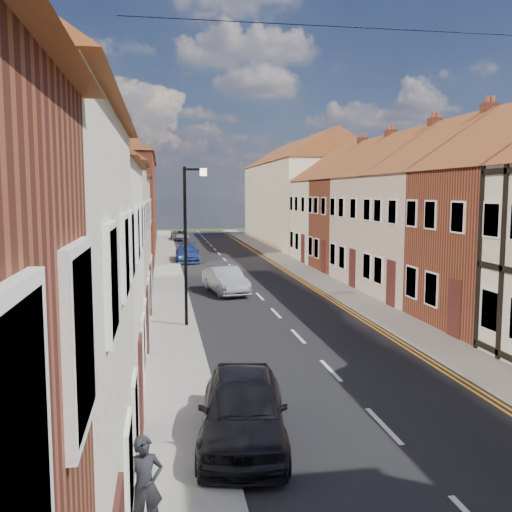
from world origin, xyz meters
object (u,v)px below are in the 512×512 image
car_near (243,408)px  car_distant (180,235)px  lamppost (188,236)px  pedestrian_left (145,485)px  car_mid (225,280)px  car_far (187,253)px

car_near → car_distant: bearing=97.7°
lamppost → car_distant: lamppost is taller
car_near → pedestrian_left: pedestrian_left is taller
car_mid → car_distant: (-1.22, 33.19, -0.13)m
car_near → car_mid: bearing=92.9°
car_near → car_mid: car_near is taller
lamppost → car_near: 10.71m
lamppost → car_far: (0.94, 21.18, -2.89)m
lamppost → car_near: bearing=-86.6°
car_far → car_near: bearing=-89.1°
car_mid → car_distant: size_ratio=1.05×
car_near → lamppost: bearing=101.6°
lamppost → pedestrian_left: lamppost is taller
lamppost → car_far: bearing=87.5°
car_mid → pedestrian_left: 20.93m
car_mid → car_far: 13.99m
car_far → car_distant: 19.26m
car_far → pedestrian_left: 34.64m
car_near → pedestrian_left: size_ratio=2.93×
pedestrian_left → car_distant: bearing=74.9°
lamppost → car_mid: 8.10m
pedestrian_left → lamppost: bearing=71.8°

